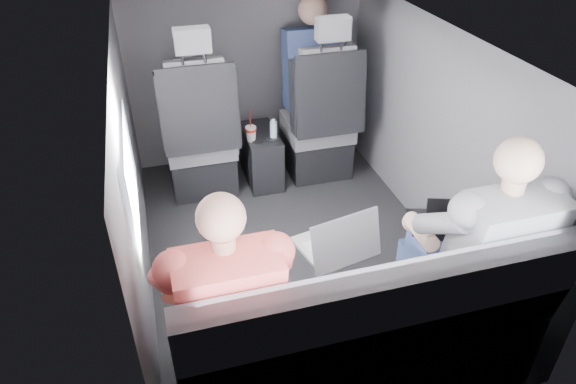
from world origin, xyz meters
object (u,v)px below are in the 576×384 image
object	(u,v)px
soda_cup	(251,133)
passenger_rear_right	(476,249)
rear_bench	(361,341)
laptop_white	(216,274)
passenger_rear_left	(225,302)
laptop_black	(446,222)
front_seat_right	(320,127)
water_bottle	(274,130)
passenger_front_right	(311,70)
laptop_silver	(338,242)
center_console	(261,156)
front_seat_left	(200,143)

from	to	relation	value
soda_cup	passenger_rear_right	xyz separation A→B (m)	(0.66, -1.74, 0.18)
rear_bench	laptop_white	xyz separation A→B (m)	(-0.59, 0.26, 0.32)
passenger_rear_right	passenger_rear_left	bearing A→B (deg)	179.96
passenger_rear_left	laptop_black	bearing A→B (deg)	11.30
front_seat_right	water_bottle	size ratio (longest dim) A/B	8.58
passenger_rear_right	passenger_front_right	distance (m)	2.07
soda_cup	laptop_silver	bearing A→B (deg)	-86.82
front_seat_right	laptop_black	bearing A→B (deg)	-86.18
laptop_silver	passenger_rear_left	size ratio (longest dim) A/B	0.32
center_console	laptop_white	xyz separation A→B (m)	(-0.59, -1.68, 0.43)
soda_cup	water_bottle	bearing A→B (deg)	-2.34
rear_bench	passenger_front_right	size ratio (longest dim) A/B	1.82
water_bottle	laptop_silver	distance (m)	1.52
soda_cup	laptop_silver	distance (m)	1.53
soda_cup	laptop_black	distance (m)	1.66
water_bottle	laptop_black	world-z (taller)	laptop_black
passenger_rear_left	passenger_front_right	size ratio (longest dim) A/B	1.37
front_seat_right	laptop_silver	distance (m)	1.67
passenger_rear_left	passenger_rear_right	distance (m)	1.14
center_console	laptop_silver	size ratio (longest dim) A/B	1.25
rear_bench	passenger_rear_right	size ratio (longest dim) A/B	1.28
laptop_white	passenger_front_right	world-z (taller)	passenger_front_right
passenger_rear_left	passenger_rear_right	xyz separation A→B (m)	(1.14, -0.00, 0.02)
center_console	passenger_front_right	bearing A→B (deg)	25.46
water_bottle	passenger_rear_left	xyz separation A→B (m)	(-0.65, -1.74, 0.15)
rear_bench	passenger_rear_left	distance (m)	0.66
rear_bench	soda_cup	bearing A→B (deg)	92.89
passenger_rear_left	soda_cup	bearing A→B (deg)	74.55
front_seat_left	passenger_rear_right	bearing A→B (deg)	-60.54
front_seat_right	soda_cup	xyz separation A→B (m)	(-0.54, -0.06, 0.06)
laptop_white	soda_cup	bearing A→B (deg)	72.61
front_seat_right	center_console	distance (m)	0.49
front_seat_right	center_console	bearing A→B (deg)	174.93
laptop_black	passenger_front_right	world-z (taller)	passenger_front_right
front_seat_left	center_console	world-z (taller)	front_seat_left
front_seat_right	rear_bench	world-z (taller)	front_seat_right
laptop_white	laptop_silver	xyz separation A→B (m)	(0.58, 0.06, 0.00)
front_seat_right	soda_cup	size ratio (longest dim) A/B	5.27
center_console	laptop_black	world-z (taller)	laptop_black
rear_bench	passenger_front_right	bearing A→B (deg)	78.03
rear_bench	passenger_rear_right	bearing A→B (deg)	9.43
laptop_white	passenger_rear_left	xyz separation A→B (m)	(0.01, -0.16, -0.01)
rear_bench	water_bottle	size ratio (longest dim) A/B	10.86
laptop_white	laptop_black	distance (m)	1.14
front_seat_left	laptop_silver	distance (m)	1.66
rear_bench	passenger_rear_left	size ratio (longest dim) A/B	1.33
water_bottle	laptop_black	xyz separation A→B (m)	(0.48, -1.51, 0.16)
passenger_rear_left	passenger_front_right	distance (m)	2.31
water_bottle	laptop_silver	size ratio (longest dim) A/B	0.38
passenger_rear_right	passenger_front_right	world-z (taller)	passenger_front_right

